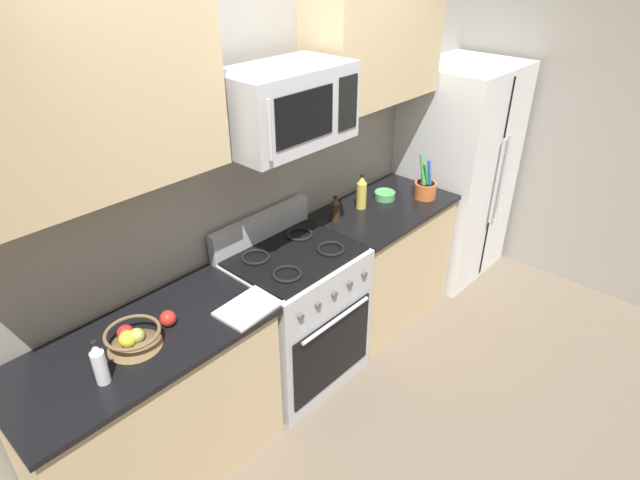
# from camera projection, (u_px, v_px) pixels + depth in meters

# --- Properties ---
(ground_plane) EXTENTS (16.00, 16.00, 0.00)m
(ground_plane) POSITION_uv_depth(u_px,v_px,m) (379.00, 426.00, 3.16)
(ground_plane) COLOR #6B5B4C
(wall_back) EXTENTS (8.00, 0.10, 2.60)m
(wall_back) POSITION_uv_depth(u_px,v_px,m) (247.00, 178.00, 3.13)
(wall_back) COLOR #9E998E
(wall_back) RESTS_ON ground
(counter_left) EXTENTS (1.26, 0.62, 0.91)m
(counter_left) POSITION_uv_depth(u_px,v_px,m) (155.00, 410.00, 2.68)
(counter_left) COLOR tan
(counter_left) RESTS_ON ground
(range_oven) EXTENTS (0.76, 0.66, 1.09)m
(range_oven) POSITION_uv_depth(u_px,v_px,m) (295.00, 315.00, 3.33)
(range_oven) COLOR #B2B5BA
(range_oven) RESTS_ON ground
(counter_right) EXTENTS (1.03, 0.62, 0.91)m
(counter_right) POSITION_uv_depth(u_px,v_px,m) (381.00, 261.00, 3.91)
(counter_right) COLOR tan
(counter_right) RESTS_ON ground
(refrigerator) EXTENTS (0.85, 0.73, 1.74)m
(refrigerator) POSITION_uv_depth(u_px,v_px,m) (456.00, 173.00, 4.30)
(refrigerator) COLOR silver
(refrigerator) RESTS_ON ground
(wall_right) EXTENTS (0.10, 8.00, 2.60)m
(wall_right) POSITION_uv_depth(u_px,v_px,m) (577.00, 124.00, 4.02)
(wall_right) COLOR #9E998E
(wall_right) RESTS_ON ground
(microwave) EXTENTS (0.71, 0.44, 0.40)m
(microwave) POSITION_uv_depth(u_px,v_px,m) (285.00, 106.00, 2.67)
(microwave) COLOR #B2B5BA
(upper_cabinets_left) EXTENTS (1.25, 0.34, 0.79)m
(upper_cabinets_left) POSITION_uv_depth(u_px,v_px,m) (65.00, 99.00, 1.99)
(upper_cabinets_left) COLOR tan
(upper_cabinets_right) EXTENTS (1.02, 0.34, 0.79)m
(upper_cabinets_right) POSITION_uv_depth(u_px,v_px,m) (375.00, 36.00, 3.22)
(upper_cabinets_right) COLOR tan
(utensil_crock) EXTENTS (0.16, 0.16, 0.32)m
(utensil_crock) POSITION_uv_depth(u_px,v_px,m) (425.00, 189.00, 3.77)
(utensil_crock) COLOR #D1662D
(utensil_crock) RESTS_ON counter_right
(fruit_basket) EXTENTS (0.26, 0.26, 0.11)m
(fruit_basket) POSITION_uv_depth(u_px,v_px,m) (133.00, 338.00, 2.40)
(fruit_basket) COLOR brown
(fruit_basket) RESTS_ON counter_left
(apple_loose) EXTENTS (0.08, 0.08, 0.08)m
(apple_loose) POSITION_uv_depth(u_px,v_px,m) (168.00, 318.00, 2.54)
(apple_loose) COLOR red
(apple_loose) RESTS_ON counter_left
(cutting_board) EXTENTS (0.32, 0.24, 0.02)m
(cutting_board) POSITION_uv_depth(u_px,v_px,m) (249.00, 308.00, 2.66)
(cutting_board) COLOR silver
(cutting_board) RESTS_ON counter_left
(bottle_soy) EXTENTS (0.06, 0.06, 0.17)m
(bottle_soy) POSITION_uv_depth(u_px,v_px,m) (335.00, 209.00, 3.46)
(bottle_soy) COLOR #382314
(bottle_soy) RESTS_ON counter_right
(bottle_vinegar) EXTENTS (0.06, 0.06, 0.22)m
(bottle_vinegar) POSITION_uv_depth(u_px,v_px,m) (99.00, 364.00, 2.19)
(bottle_vinegar) COLOR silver
(bottle_vinegar) RESTS_ON counter_left
(bottle_oil) EXTENTS (0.07, 0.07, 0.25)m
(bottle_oil) POSITION_uv_depth(u_px,v_px,m) (361.00, 193.00, 3.60)
(bottle_oil) COLOR gold
(bottle_oil) RESTS_ON counter_right
(prep_bowl) EXTENTS (0.15, 0.15, 0.06)m
(prep_bowl) POSITION_uv_depth(u_px,v_px,m) (385.00, 195.00, 3.77)
(prep_bowl) COLOR #59AD66
(prep_bowl) RESTS_ON counter_right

